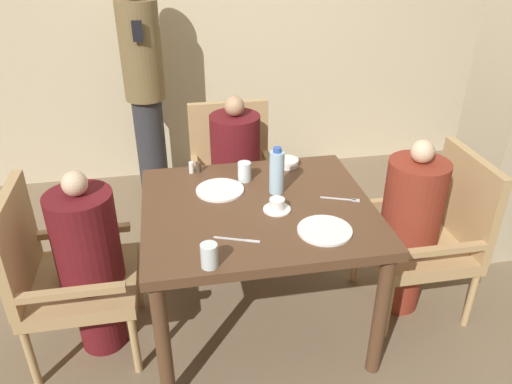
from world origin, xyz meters
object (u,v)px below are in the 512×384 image
Objects in this scene: glass_tall_near at (209,256)px; glass_tall_mid at (244,172)px; chair_far_side at (233,171)px; teacup_with_saucer at (277,206)px; bowl_small at (287,162)px; water_bottle at (277,172)px; chair_right_side at (433,231)px; standing_host at (144,83)px; diner_in_far_chair at (236,174)px; chair_left_side at (60,271)px; diner_in_right_chair at (409,227)px; plate_main_right at (325,230)px; diner_in_left_chair at (90,262)px; plate_main_left at (220,190)px.

glass_tall_mid is (0.27, 0.73, 0.00)m from glass_tall_near.
chair_far_side is 6.87× the size of teacup_with_saucer.
water_bottle reaches higher than bowl_small.
chair_right_side is 3.70× the size of water_bottle.
standing_host is 1.46m from bowl_small.
standing_host is at bearing 123.90° from bowl_small.
diner_in_far_chair is 7.89× the size of teacup_with_saucer.
chair_left_side is 1.07m from glass_tall_mid.
glass_tall_mid is (-0.87, 0.28, 0.28)m from diner_in_right_chair.
plate_main_right is 1.87× the size of bowl_small.
bowl_small is at bearing 20.85° from diner_in_left_chair.
standing_host is 6.93× the size of water_bottle.
standing_host is 2.09m from plate_main_right.
glass_tall_near is at bearing -101.74° from chair_far_side.
water_bottle is at bearing 170.43° from diner_in_right_chair.
teacup_with_saucer is at bearing 127.78° from plate_main_right.
glass_tall_near is (-0.29, -1.39, 0.33)m from chair_far_side.
plate_main_right is (-0.74, -0.29, 0.28)m from chair_right_side.
glass_tall_mid is (-0.02, -0.65, 0.33)m from chair_far_side.
bowl_small is at bearing -64.28° from chair_far_side.
water_bottle is at bearing 7.19° from diner_in_left_chair.
diner_in_far_chair is 4.26× the size of plate_main_left.
standing_host is 1.45m from glass_tall_mid.
teacup_with_saucer is at bearing -85.12° from chair_far_side.
glass_tall_near is at bearing -160.80° from chair_right_side.
water_bottle is at bearing 6.23° from chair_left_side.
chair_far_side is 1.37m from chair_right_side.
plate_main_right is 1.85× the size of teacup_with_saucer.
diner_in_far_chair is 7.95× the size of bowl_small.
diner_in_far_chair is at bearing 95.75° from teacup_with_saucer.
chair_right_side is 0.89× the size of diner_in_right_chair.
diner_in_left_chair is 7.56× the size of teacup_with_saucer.
standing_host is 16.50× the size of glass_tall_mid.
diner_in_right_chair is 9.89× the size of glass_tall_mid.
diner_in_left_chair is 1.17m from plate_main_right.
chair_left_side is at bearing -161.49° from bowl_small.
diner_in_left_chair reaches higher than glass_tall_near.
standing_host reaches higher than water_bottle.
chair_right_side is at bearing -43.06° from chair_far_side.
chair_left_side is 1.13m from teacup_with_saucer.
chair_right_side is 3.70× the size of plate_main_right.
plate_main_right is at bearing -47.62° from plate_main_left.
chair_left_side and chair_far_side have the same top height.
teacup_with_saucer is at bearing -43.89° from plate_main_left.
chair_left_side is 0.90m from glass_tall_near.
diner_in_far_chair is at bearing -56.23° from standing_host.
bowl_small is at bearing -55.78° from diner_in_far_chair.
water_bottle is (0.04, 0.18, 0.09)m from teacup_with_saucer.
glass_tall_near is at bearing -121.75° from bowl_small.
bowl_small is at bearing -56.10° from standing_host.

